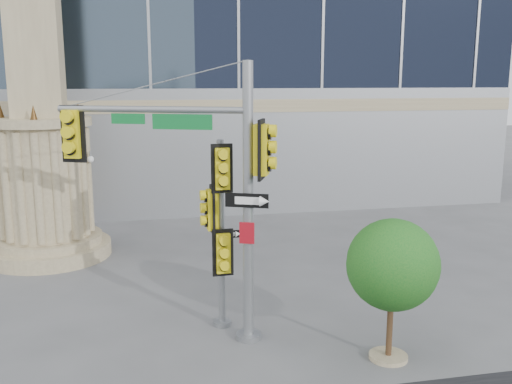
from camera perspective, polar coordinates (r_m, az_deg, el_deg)
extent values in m
plane|color=#545456|center=(14.14, 0.43, -15.75)|extent=(120.00, 120.00, 0.00)
cylinder|color=gray|center=(22.44, -19.91, -5.42)|extent=(4.40, 4.40, 0.50)
cylinder|color=gray|center=(22.33, -19.98, -4.44)|extent=(3.80, 3.80, 0.30)
cylinder|color=gray|center=(21.88, -20.35, 1.00)|extent=(3.00, 3.00, 4.00)
cylinder|color=gray|center=(21.63, -20.74, 6.61)|extent=(3.50, 3.50, 0.30)
cone|color=#472D14|center=(21.44, -17.35, 7.86)|extent=(0.24, 0.24, 0.50)
cone|color=#472D14|center=(21.84, -24.21, 7.45)|extent=(0.24, 0.24, 0.50)
cylinder|color=slate|center=(14.78, -0.75, -14.20)|extent=(0.64, 0.64, 0.14)
cylinder|color=slate|center=(13.68, -0.79, -1.42)|extent=(0.25, 0.25, 6.84)
cylinder|color=slate|center=(14.06, -10.52, 8.13)|extent=(4.48, 2.00, 0.16)
cube|color=#0C6A2A|center=(13.78, -7.39, 6.97)|extent=(1.39, 0.61, 0.36)
cube|color=yellow|center=(14.97, -17.80, 5.55)|extent=(0.70, 0.54, 1.43)
cube|color=yellow|center=(13.39, 0.54, 4.25)|extent=(0.54, 0.70, 1.43)
cube|color=black|center=(13.50, -0.93, -0.85)|extent=(0.98, 0.44, 0.34)
cube|color=#A10E1A|center=(13.68, -0.92, -4.12)|extent=(0.35, 0.17, 0.52)
cylinder|color=slate|center=(15.54, -3.40, -12.93)|extent=(0.47, 0.47, 0.12)
cylinder|color=slate|center=(14.73, -3.51, -4.35)|extent=(0.18, 0.18, 4.93)
cube|color=yellow|center=(14.14, -3.43, 2.36)|extent=(0.55, 0.29, 1.23)
cube|color=yellow|center=(14.52, -4.38, -1.78)|extent=(0.29, 0.55, 1.23)
cube|color=yellow|center=(14.63, -3.33, -6.06)|extent=(0.55, 0.29, 1.23)
cube|color=black|center=(14.63, -2.74, -4.25)|extent=(0.61, 0.05, 0.20)
cylinder|color=gray|center=(14.19, 13.08, -15.73)|extent=(0.90, 0.90, 0.10)
cylinder|color=#382314|center=(13.83, 13.24, -12.59)|extent=(0.14, 0.14, 1.80)
sphere|color=#14581A|center=(13.34, 13.51, -7.07)|extent=(2.10, 2.10, 2.10)
sphere|color=#14581A|center=(13.83, 14.71, -7.77)|extent=(1.30, 1.30, 1.30)
sphere|color=#14581A|center=(13.06, 12.52, -8.58)|extent=(1.10, 1.10, 1.10)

